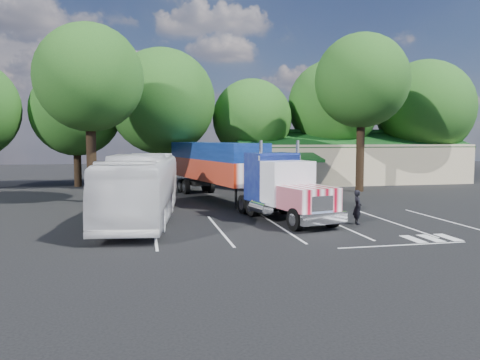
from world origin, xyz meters
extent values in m
plane|color=black|center=(0.00, 0.00, 0.00)|extent=(120.00, 120.00, 0.00)
cube|color=#BCA88B|center=(14.00, 18.00, 2.00)|extent=(24.00, 11.00, 4.00)
cube|color=#123F16|center=(14.00, 15.60, 4.50)|extent=(24.20, 6.25, 2.10)
cube|color=#123F16|center=(14.00, 20.40, 4.50)|extent=(24.20, 6.25, 2.10)
cube|color=#BCA88B|center=(6.00, 12.30, 1.40)|extent=(5.00, 2.50, 2.80)
cube|color=#123F16|center=(6.00, 11.00, 2.90)|extent=(5.40, 3.19, 0.80)
cylinder|color=black|center=(-13.00, 17.80, 2.00)|extent=(0.70, 0.70, 4.00)
sphere|color=#134216|center=(-13.00, 17.80, 7.15)|extent=(8.40, 8.40, 8.40)
cylinder|color=black|center=(-5.00, 16.20, 2.15)|extent=(0.70, 0.70, 4.30)
sphere|color=#134216|center=(-5.00, 16.20, 8.05)|extent=(10.00, 10.00, 10.00)
cylinder|color=black|center=(4.00, 17.50, 1.80)|extent=(0.70, 0.70, 3.60)
sphere|color=#134216|center=(4.00, 17.50, 6.60)|extent=(8.00, 8.00, 8.00)
cylinder|color=black|center=(13.00, 18.00, 2.25)|extent=(0.70, 0.70, 4.50)
sphere|color=#134216|center=(13.00, 18.00, 8.10)|extent=(9.60, 9.60, 9.60)
cylinder|color=black|center=(23.00, 16.80, 1.95)|extent=(0.70, 0.70, 3.90)
sphere|color=#134216|center=(23.00, 16.80, 7.80)|extent=(10.40, 10.40, 10.40)
cylinder|color=black|center=(-10.50, 6.00, 3.00)|extent=(0.70, 0.70, 6.00)
sphere|color=#134216|center=(-10.50, 6.00, 8.85)|extent=(7.60, 7.60, 7.60)
cylinder|color=black|center=(11.50, 8.50, 3.25)|extent=(0.70, 0.70, 6.50)
sphere|color=#134216|center=(11.50, 8.50, 9.50)|extent=(8.00, 8.00, 8.00)
cube|color=black|center=(0.82, -3.90, 0.78)|extent=(2.68, 7.33, 0.26)
cube|color=white|center=(1.71, -7.70, 0.68)|extent=(2.59, 0.85, 0.57)
cube|color=white|center=(1.66, -7.49, 1.30)|extent=(1.24, 0.41, 0.94)
cube|color=silver|center=(1.39, -6.33, 1.51)|extent=(2.90, 2.98, 1.20)
cube|color=silver|center=(0.92, -4.30, 2.13)|extent=(2.91, 2.22, 2.39)
cube|color=black|center=(1.07, -4.96, 2.65)|extent=(2.35, 0.63, 1.04)
cube|color=white|center=(0.71, -3.44, 3.49)|extent=(2.66, 0.72, 0.26)
cube|color=#0B1153|center=(0.49, -2.48, 2.34)|extent=(3.01, 2.62, 2.81)
cylinder|color=white|center=(-0.46, -3.66, 2.71)|extent=(0.23, 0.23, 3.54)
cylinder|color=white|center=(1.87, -3.12, 2.71)|extent=(0.23, 0.23, 3.54)
cylinder|color=white|center=(-0.57, -4.12, 0.78)|extent=(1.05, 1.78, 0.69)
cylinder|color=white|center=(2.16, -3.47, 0.78)|extent=(1.05, 1.78, 0.69)
cube|color=white|center=(-1.58, 6.34, 2.24)|extent=(5.68, 13.59, 1.56)
cube|color=navy|center=(-1.58, 6.34, 3.64)|extent=(5.68, 13.59, 1.25)
cube|color=black|center=(-2.58, 10.59, 0.88)|extent=(2.05, 3.83, 0.36)
cube|color=black|center=(-1.01, 0.70, 0.73)|extent=(0.15, 0.15, 1.46)
cube|color=black|center=(0.41, 1.03, 0.73)|extent=(0.15, 0.15, 1.46)
cube|color=white|center=(-3.13, 12.92, 0.47)|extent=(2.46, 0.69, 0.12)
cylinder|color=black|center=(0.45, -7.09, 0.57)|extent=(0.62, 1.20, 1.14)
cylinder|color=black|center=(2.57, -6.59, 0.57)|extent=(0.62, 1.20, 1.14)
cylinder|color=black|center=(-0.65, -2.42, 0.57)|extent=(0.62, 1.20, 1.14)
cylinder|color=black|center=(1.48, -1.92, 0.57)|extent=(0.62, 1.20, 1.14)
cylinder|color=black|center=(-0.91, -1.31, 0.57)|extent=(0.62, 1.20, 1.14)
cylinder|color=black|center=(1.22, -0.81, 0.57)|extent=(0.62, 1.20, 1.14)
cylinder|color=black|center=(-3.46, 9.53, 0.57)|extent=(0.62, 1.20, 1.14)
cylinder|color=black|center=(-1.33, 10.03, 0.57)|extent=(0.62, 1.20, 1.14)
cylinder|color=black|center=(-3.74, 10.75, 0.57)|extent=(0.62, 1.20, 1.14)
cylinder|color=black|center=(-1.61, 11.25, 0.57)|extent=(0.62, 1.20, 1.14)
imported|color=black|center=(4.28, -6.00, 0.92)|extent=(0.54, 0.73, 1.84)
imported|color=black|center=(4.95, 6.62, 0.41)|extent=(0.77, 1.61, 0.81)
imported|color=silver|center=(-7.00, -2.49, 1.86)|extent=(4.76, 13.61, 3.71)
imported|color=#929498|center=(5.00, 10.50, 0.77)|extent=(4.72, 1.77, 1.54)
camera|label=1|loc=(-6.91, -28.92, 4.56)|focal=35.00mm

